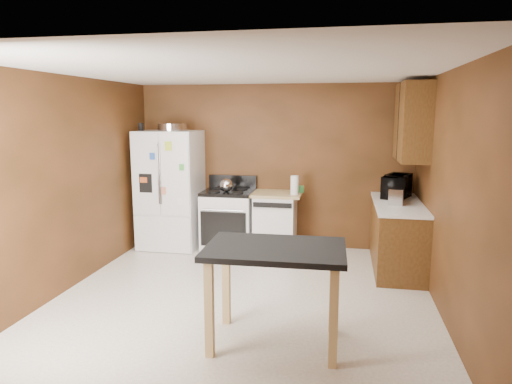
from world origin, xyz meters
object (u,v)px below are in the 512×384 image
(pen_cup, at_px, (141,127))
(refrigerator, at_px, (170,189))
(kettle, at_px, (226,185))
(roasting_pan, at_px, (172,127))
(dishwasher, at_px, (275,221))
(island, at_px, (275,262))
(microwave, at_px, (397,187))
(green_canister, at_px, (301,189))
(gas_range, at_px, (229,219))
(paper_towel, at_px, (295,185))
(toaster, at_px, (396,196))

(pen_cup, relative_size, refrigerator, 0.06)
(refrigerator, bearing_deg, kettle, -2.73)
(kettle, relative_size, refrigerator, 0.11)
(roasting_pan, distance_m, kettle, 1.21)
(pen_cup, distance_m, dishwasher, 2.49)
(island, bearing_deg, microwave, 64.13)
(green_canister, distance_m, dishwasher, 0.62)
(green_canister, relative_size, refrigerator, 0.06)
(pen_cup, bearing_deg, gas_range, 4.84)
(paper_towel, height_order, island, paper_towel)
(pen_cup, xyz_separation_m, green_canister, (2.42, 0.23, -0.92))
(roasting_pan, height_order, island, roasting_pan)
(refrigerator, bearing_deg, dishwasher, 2.99)
(paper_towel, bearing_deg, island, -87.40)
(toaster, distance_m, dishwasher, 1.86)
(paper_towel, xyz_separation_m, island, (0.12, -2.73, -0.26))
(roasting_pan, bearing_deg, paper_towel, -0.76)
(paper_towel, bearing_deg, kettle, -177.82)
(roasting_pan, height_order, toaster, roasting_pan)
(gas_range, bearing_deg, island, -67.85)
(gas_range, relative_size, dishwasher, 1.24)
(dishwasher, bearing_deg, kettle, -169.96)
(toaster, relative_size, dishwasher, 0.32)
(kettle, xyz_separation_m, paper_towel, (1.02, 0.04, 0.03))
(refrigerator, bearing_deg, pen_cup, -172.93)
(gas_range, xyz_separation_m, dishwasher, (0.72, 0.02, -0.01))
(paper_towel, xyz_separation_m, green_canister, (0.08, 0.18, -0.09))
(green_canister, height_order, gas_range, gas_range)
(green_canister, distance_m, microwave, 1.37)
(refrigerator, distance_m, dishwasher, 1.69)
(kettle, relative_size, toaster, 0.69)
(kettle, height_order, green_canister, kettle)
(microwave, bearing_deg, dishwasher, 109.18)
(toaster, distance_m, island, 2.56)
(pen_cup, xyz_separation_m, island, (2.46, -2.68, -1.09))
(toaster, xyz_separation_m, microwave, (0.05, 0.47, 0.04))
(island, bearing_deg, gas_range, 112.15)
(paper_towel, height_order, dishwasher, paper_towel)
(kettle, distance_m, gas_range, 0.55)
(microwave, xyz_separation_m, dishwasher, (-1.72, 0.12, -0.59))
(refrigerator, bearing_deg, paper_towel, -0.13)
(gas_range, distance_m, dishwasher, 0.72)
(toaster, bearing_deg, island, -109.10)
(microwave, distance_m, dishwasher, 1.83)
(kettle, height_order, refrigerator, refrigerator)
(pen_cup, xyz_separation_m, paper_towel, (2.34, 0.05, -0.83))
(microwave, xyz_separation_m, refrigerator, (-3.35, 0.04, -0.15))
(microwave, height_order, gas_range, microwave)
(paper_towel, relative_size, microwave, 0.52)
(roasting_pan, relative_size, dishwasher, 0.49)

